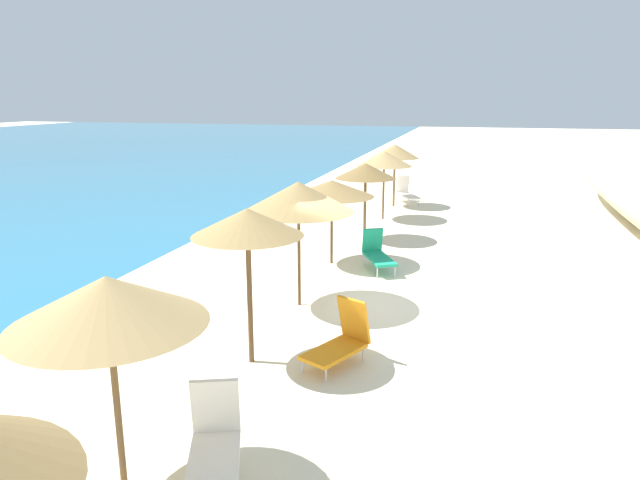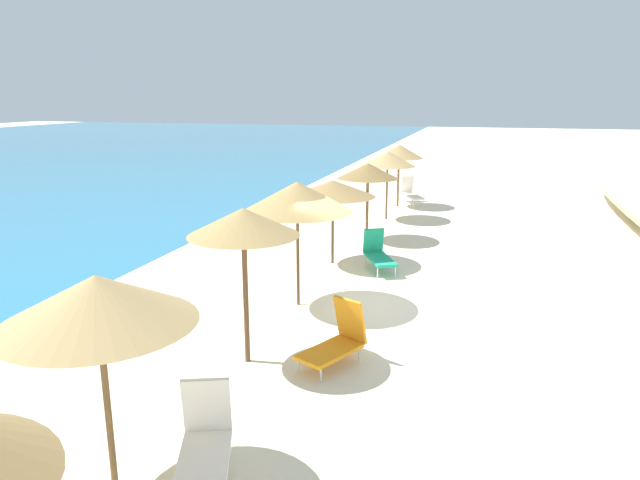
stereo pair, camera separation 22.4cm
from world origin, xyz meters
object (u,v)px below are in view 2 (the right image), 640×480
at_px(beach_umbrella_2, 97,300).
at_px(beach_umbrella_8, 399,151).
at_px(lounge_chair_2, 337,340).
at_px(beach_umbrella_6, 368,171).
at_px(beach_umbrella_5, 333,188).
at_px(lounge_chair_0, 204,444).
at_px(lounge_chair_4, 378,254).
at_px(beach_umbrella_4, 297,197).
at_px(lounge_chair_1, 411,192).
at_px(beach_umbrella_7, 388,159).
at_px(beach_umbrella_3, 243,223).

distance_m(beach_umbrella_2, beach_umbrella_8, 19.48).
relative_size(beach_umbrella_8, lounge_chair_2, 1.85).
bearing_deg(beach_umbrella_8, beach_umbrella_6, 179.32).
bearing_deg(beach_umbrella_5, beach_umbrella_6, -7.10).
distance_m(lounge_chair_0, lounge_chair_4, 9.41).
relative_size(beach_umbrella_6, lounge_chair_2, 1.76).
bearing_deg(beach_umbrella_2, beach_umbrella_4, -1.27).
height_order(lounge_chair_0, lounge_chair_1, lounge_chair_1).
distance_m(beach_umbrella_2, beach_umbrella_6, 13.20).
relative_size(beach_umbrella_5, beach_umbrella_8, 0.90).
bearing_deg(beach_umbrella_6, beach_umbrella_5, 172.90).
height_order(beach_umbrella_4, beach_umbrella_8, beach_umbrella_4).
xyz_separation_m(beach_umbrella_2, lounge_chair_0, (0.51, -0.95, -1.98)).
height_order(beach_umbrella_5, beach_umbrella_6, beach_umbrella_6).
height_order(lounge_chair_2, lounge_chair_4, lounge_chair_2).
bearing_deg(lounge_chair_4, lounge_chair_2, 66.39).
xyz_separation_m(beach_umbrella_2, beach_umbrella_7, (16.64, -0.47, -0.10)).
xyz_separation_m(beach_umbrella_5, lounge_chair_0, (-9.67, -0.92, -1.70)).
distance_m(beach_umbrella_4, lounge_chair_4, 4.00).
bearing_deg(lounge_chair_4, lounge_chair_0, 60.27).
relative_size(beach_umbrella_2, beach_umbrella_8, 1.02).
bearing_deg(beach_umbrella_7, beach_umbrella_2, 178.37).
bearing_deg(beach_umbrella_5, lounge_chair_2, -164.38).
bearing_deg(lounge_chair_4, beach_umbrella_8, -111.59).
bearing_deg(beach_umbrella_5, beach_umbrella_8, -2.77).
height_order(beach_umbrella_3, lounge_chair_2, beach_umbrella_3).
bearing_deg(beach_umbrella_3, beach_umbrella_5, 1.29).
distance_m(beach_umbrella_5, lounge_chair_1, 10.40).
xyz_separation_m(beach_umbrella_5, beach_umbrella_7, (6.45, -0.44, 0.17)).
distance_m(beach_umbrella_6, lounge_chair_1, 7.46).
distance_m(beach_umbrella_4, lounge_chair_2, 3.71).
bearing_deg(beach_umbrella_8, lounge_chair_0, -178.58).
relative_size(beach_umbrella_5, lounge_chair_0, 1.51).
bearing_deg(lounge_chair_1, beach_umbrella_5, 58.24).
bearing_deg(beach_umbrella_2, lounge_chair_1, -2.59).
bearing_deg(lounge_chair_2, lounge_chair_0, 103.01).
height_order(beach_umbrella_7, lounge_chair_4, beach_umbrella_7).
bearing_deg(beach_umbrella_8, beach_umbrella_7, 179.81).
bearing_deg(beach_umbrella_8, beach_umbrella_2, 178.58).
distance_m(beach_umbrella_5, lounge_chair_2, 6.59).
bearing_deg(beach_umbrella_7, lounge_chair_4, -172.19).
height_order(beach_umbrella_8, lounge_chair_4, beach_umbrella_8).
xyz_separation_m(beach_umbrella_8, lounge_chair_2, (-15.42, -1.26, -1.91)).
height_order(beach_umbrella_2, beach_umbrella_7, beach_umbrella_2).
bearing_deg(lounge_chair_2, beach_umbrella_8, -59.69).
bearing_deg(lounge_chair_4, lounge_chair_1, -114.46).
bearing_deg(beach_umbrella_4, beach_umbrella_5, 1.90).
relative_size(lounge_chair_0, lounge_chair_1, 0.89).
bearing_deg(lounge_chair_0, lounge_chair_2, -123.50).
height_order(beach_umbrella_6, beach_umbrella_8, beach_umbrella_8).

